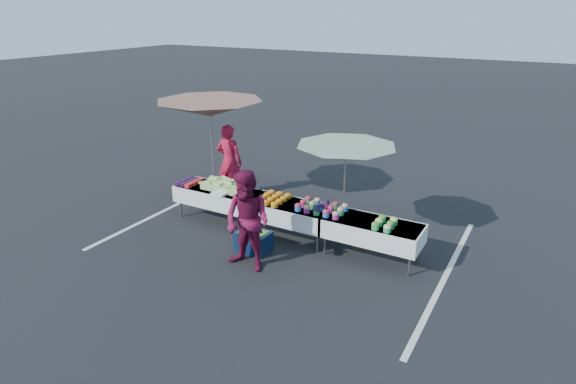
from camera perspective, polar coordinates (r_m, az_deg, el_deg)
The scene contains 17 objects.
ground at distance 10.02m, azimuth 0.00°, elevation -5.34°, with size 80.00×80.00×0.00m, color black.
stripe_left at distance 11.78m, azimuth -13.66°, elevation -1.76°, with size 0.10×5.00×0.00m, color silver.
stripe_right at distance 9.07m, azimuth 18.13°, elevation -9.52°, with size 0.10×5.00×0.00m, color silver.
table_left at distance 10.71m, azimuth -8.41°, elevation -0.37°, with size 1.86×0.81×0.75m.
table_center at distance 9.77m, azimuth 0.00°, elevation -2.28°, with size 1.86×0.81×0.75m.
table_right at distance 9.10m, azimuth 9.94°, elevation -4.47°, with size 1.86×0.81×0.75m.
berry_punnets at distance 11.02m, azimuth -11.58°, elevation 1.21°, with size 0.40×0.54×0.08m.
corn_pile at distance 10.51m, azimuth -7.29°, elevation 0.77°, with size 1.16×0.57×0.26m.
plastic_bags at distance 10.24m, azimuth -8.15°, elevation -0.21°, with size 0.30×0.25×0.05m, color white.
carrot_bowls at distance 9.84m, azimuth -1.80°, elevation -0.74°, with size 0.55×0.69×0.11m.
potato_cups at distance 9.36m, azimuth 4.00°, elevation -1.78°, with size 0.94×0.58×0.16m.
bean_baskets at distance 8.84m, azimuth 11.39°, elevation -3.66°, with size 0.36×0.50×0.15m.
vendor at distance 11.89m, azimuth -6.96°, elevation 3.63°, with size 0.67×0.44×1.84m, color #BC1534.
customer at distance 8.52m, azimuth -4.82°, elevation -3.50°, with size 0.90×0.70×1.85m, color maroon.
umbrella_left at distance 11.25m, azimuth -9.23°, elevation 9.67°, with size 3.18×3.18×2.52m.
umbrella_right at distance 9.35m, azimuth 6.88°, elevation 4.55°, with size 2.01×2.01×2.01m.
storage_bin at distance 9.41m, azimuth -4.09°, elevation -5.79°, with size 0.64×0.47×0.41m.
Camera 1 is at (4.43, -7.80, 4.46)m, focal length 30.00 mm.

